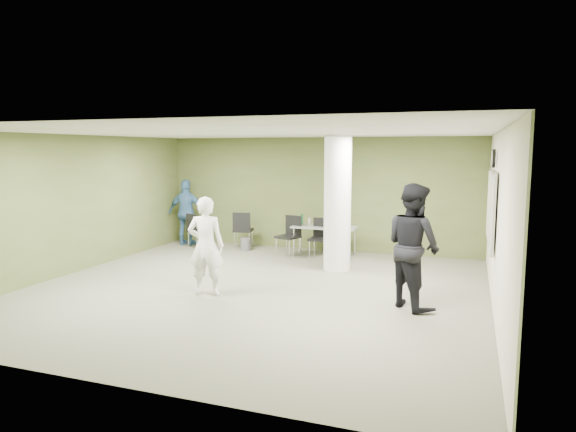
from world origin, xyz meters
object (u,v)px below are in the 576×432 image
at_px(folding_table, 324,228).
at_px(chair_back_left, 196,228).
at_px(man_black, 413,246).
at_px(man_blue, 187,212).
at_px(woman_white, 206,246).

distance_m(folding_table, chair_back_left, 3.31).
xyz_separation_m(man_black, man_blue, (-6.16, 3.51, -0.13)).
xyz_separation_m(folding_table, man_black, (2.40, -3.35, 0.33)).
xyz_separation_m(woman_white, man_blue, (-2.73, 3.96, 0.01)).
distance_m(folding_table, man_black, 4.14).
bearing_deg(woman_white, chair_back_left, -72.85).
bearing_deg(man_blue, woman_white, 118.64).
distance_m(chair_back_left, woman_white, 4.28).
bearing_deg(man_blue, chair_back_left, 136.63).
distance_m(chair_back_left, man_black, 6.54).
distance_m(chair_back_left, man_blue, 0.67).
relative_size(chair_back_left, woman_white, 0.52).
distance_m(folding_table, man_blue, 3.77).
xyz_separation_m(chair_back_left, man_black, (5.70, -3.16, 0.47)).
bearing_deg(woman_white, folding_table, -120.17).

